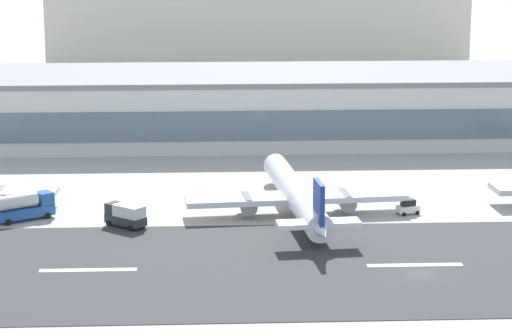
% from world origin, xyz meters
% --- Properties ---
extents(ground_plane, '(1400.00, 1400.00, 0.00)m').
position_xyz_m(ground_plane, '(0.00, 0.00, 0.00)').
color(ground_plane, '#B2AFA8').
extents(runway_strip, '(800.00, 37.76, 0.08)m').
position_xyz_m(runway_strip, '(0.00, 3.46, 0.04)').
color(runway_strip, '#38383A').
rests_on(runway_strip, ground_plane).
extents(runway_centreline_dash_3, '(12.00, 1.20, 0.01)m').
position_xyz_m(runway_centreline_dash_3, '(-40.68, 3.46, 0.09)').
color(runway_centreline_dash_3, white).
rests_on(runway_centreline_dash_3, runway_strip).
extents(runway_centreline_dash_4, '(12.00, 1.20, 0.01)m').
position_xyz_m(runway_centreline_dash_4, '(-0.19, 3.46, 0.09)').
color(runway_centreline_dash_4, white).
rests_on(runway_centreline_dash_4, runway_strip).
extents(terminal_building, '(183.29, 29.62, 12.99)m').
position_xyz_m(terminal_building, '(-15.70, 82.52, 6.50)').
color(terminal_building, silver).
rests_on(terminal_building, ground_plane).
extents(distant_hotel_block, '(117.27, 31.43, 34.12)m').
position_xyz_m(distant_hotel_block, '(-10.57, 193.94, 17.06)').
color(distant_hotel_block, beige).
rests_on(distant_hotel_block, ground_plane).
extents(airliner_navy_tail_gate_1, '(32.56, 42.72, 8.92)m').
position_xyz_m(airliner_navy_tail_gate_1, '(-12.89, 27.11, 2.85)').
color(airliner_navy_tail_gate_1, white).
rests_on(airliner_navy_tail_gate_1, ground_plane).
extents(service_fuel_truck_0, '(8.57, 6.74, 3.95)m').
position_xyz_m(service_fuel_truck_0, '(-51.96, 26.84, 2.03)').
color(service_fuel_truck_0, '#23569E').
rests_on(service_fuel_truck_0, ground_plane).
extents(service_baggage_tug_1, '(3.55, 2.71, 2.20)m').
position_xyz_m(service_baggage_tug_1, '(3.28, 27.26, 1.05)').
color(service_baggage_tug_1, white).
rests_on(service_baggage_tug_1, ground_plane).
extents(service_box_truck_2, '(6.14, 5.70, 3.25)m').
position_xyz_m(service_box_truck_2, '(-37.32, 22.52, 1.79)').
color(service_box_truck_2, '#2D3338').
rests_on(service_box_truck_2, ground_plane).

